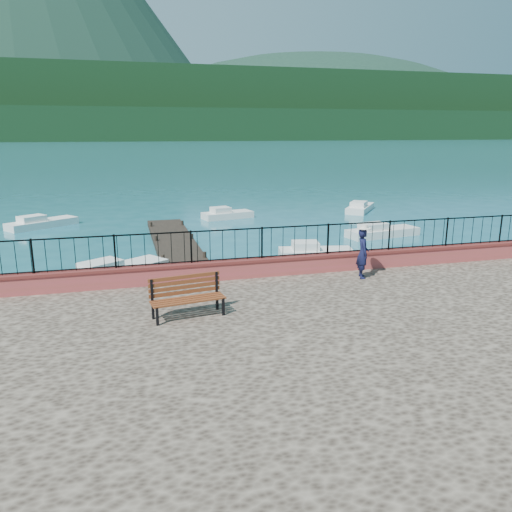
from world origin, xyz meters
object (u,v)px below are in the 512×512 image
boat_4 (228,212)px  boat_0 (115,267)px  park_bench (188,305)px  boat_3 (42,221)px  boat_2 (383,229)px  person (363,253)px  boat_1 (316,250)px  boat_5 (360,206)px

boat_4 → boat_0: bearing=-133.3°
park_bench → boat_3: bearing=97.9°
boat_2 → boat_3: (-18.46, 7.74, 0.00)m
park_bench → person: (5.66, 1.96, 0.47)m
person → boat_2: bearing=-17.1°
park_bench → boat_4: bearing=66.6°
boat_0 → boat_3: bearing=75.7°
boat_0 → boat_3: size_ratio=1.05×
boat_1 → boat_4: 11.66m
boat_0 → boat_3: 12.88m
boat_0 → boat_2: same height
park_bench → boat_5: size_ratio=0.48×
person → boat_5: 21.29m
boat_4 → boat_5: same height
park_bench → boat_1: (6.98, 8.98, -1.10)m
park_bench → boat_0: (-1.82, 8.20, -1.10)m
park_bench → boat_3: 21.27m
boat_2 → boat_3: 20.02m
park_bench → boat_0: 8.47m
boat_3 → boat_5: same height
park_bench → boat_1: size_ratio=0.57×
boat_1 → boat_5: bearing=67.2°
person → boat_0: size_ratio=0.36×
park_bench → person: bearing=10.2°
boat_0 → boat_1: 8.83m
park_bench → boat_2: 17.66m
boat_2 → person: bearing=-131.2°
boat_1 → boat_2: (5.36, 3.62, 0.00)m
person → boat_5: person is taller
boat_1 → boat_2: same height
park_bench → person: size_ratio=1.21×
boat_3 → boat_0: bearing=-106.6°
boat_5 → person: bearing=-168.4°
boat_5 → boat_2: bearing=-160.5°
boat_0 → boat_3: same height
person → boat_1: bearing=4.4°
park_bench → boat_1: bearing=43.3°
park_bench → boat_0: park_bench is taller
boat_4 → person: bearing=-102.2°
park_bench → boat_0: bearing=93.6°
person → boat_5: bearing=-11.6°
boat_4 → boat_1: bearing=-95.0°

